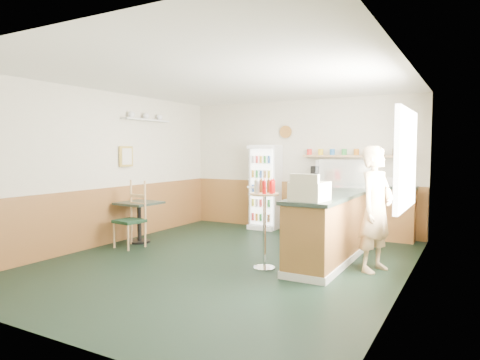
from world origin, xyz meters
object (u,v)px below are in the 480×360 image
Objects in this scene: cash_register at (310,191)px; cafe_chair at (133,212)px; display_case at (345,175)px; condiment_stand at (264,211)px; shopkeeper at (376,209)px; cafe_table at (139,214)px; drinks_fridge at (265,187)px.

cafe_chair is at bearing -179.88° from cash_register.
display_case is 1.67m from cash_register.
condiment_stand is 2.60m from cafe_chair.
cafe_chair is at bearing 115.80° from shopkeeper.
cafe_chair is at bearing -156.16° from display_case.
cafe_table is at bearing 170.70° from condiment_stand.
drinks_fridge is 2.04× the size of display_case.
cash_register is at bearing -90.00° from display_case.
shopkeeper is at bearing 24.92° from condiment_stand.
drinks_fridge is at bearing 70.39° from shopkeeper.
display_case is 0.70× the size of condiment_stand.
display_case reaches higher than cafe_table.
cafe_table is (-1.38, -2.36, -0.37)m from drinks_fridge.
display_case is 1.79m from condiment_stand.
shopkeeper is at bearing 2.75° from cafe_table.
drinks_fridge is 2.38m from display_case.
cafe_table is at bearing -120.30° from drinks_fridge.
condiment_stand is at bearing -64.42° from drinks_fridge.
cafe_chair is at bearing 176.59° from condiment_stand.
shopkeeper is 1.39× the size of condiment_stand.
display_case is 0.76× the size of cafe_chair.
shopkeeper is at bearing -53.83° from display_case.
cafe_table is 0.64× the size of cafe_chair.
shopkeeper is at bearing 14.11° from cafe_chair.
display_case is 3.64m from cafe_chair.
cash_register is 3.49m from cafe_table.
display_case is at bearing 18.75° from cafe_table.
shopkeeper is at bearing 49.38° from cash_register.
cash_register is 1.03m from shopkeeper.
drinks_fridge reaches higher than cafe_table.
condiment_stand is (-1.38, -0.64, -0.04)m from shopkeeper.
condiment_stand is at bearing 3.70° from cafe_chair.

